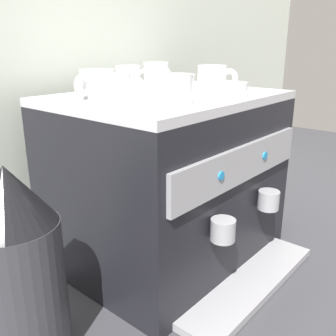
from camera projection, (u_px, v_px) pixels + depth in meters
The scene contains 14 objects.
ground_plane at pixel (168, 251), 1.14m from camera, with size 4.00×4.00×0.00m, color #38383D.
tiled_backsplash_wall at pixel (88, 51), 1.16m from camera, with size 2.80×0.03×1.14m, color silver.
espresso_machine at pixel (169, 179), 1.06m from camera, with size 0.59×0.56×0.47m.
ceramic_cup_0 at pixel (213, 77), 1.09m from camera, with size 0.08×0.12×0.07m.
ceramic_cup_1 at pixel (176, 90), 0.80m from camera, with size 0.09×0.07×0.07m.
ceramic_cup_2 at pixel (96, 84), 0.92m from camera, with size 0.12×0.08×0.07m.
ceramic_cup_3 at pixel (157, 77), 1.02m from camera, with size 0.07×0.11×0.08m.
ceramic_cup_4 at pixel (130, 79), 1.03m from camera, with size 0.08×0.09×0.07m.
ceramic_cup_5 at pixel (119, 88), 0.84m from camera, with size 0.08×0.08×0.06m.
ceramic_bowl_0 at pixel (179, 91), 0.91m from camera, with size 0.10×0.10×0.04m.
ceramic_bowl_1 at pixel (227, 90), 0.94m from camera, with size 0.10×0.10×0.03m.
ceramic_bowl_2 at pixel (177, 81), 1.17m from camera, with size 0.11×0.11×0.04m.
coffee_grinder at pixel (17, 268), 0.70m from camera, with size 0.17×0.17×0.40m.
milk_pitcher at pixel (251, 194), 1.37m from camera, with size 0.11×0.11×0.15m, color #B7B7BC.
Camera 1 is at (-0.77, -0.65, 0.59)m, focal length 40.57 mm.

